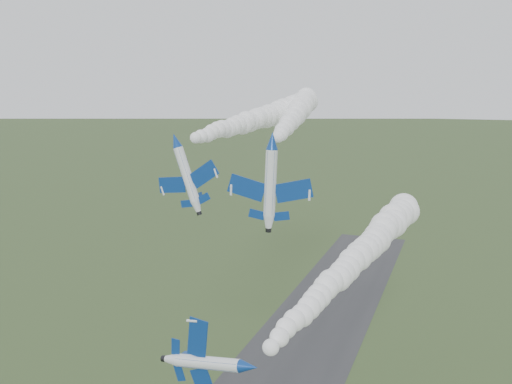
# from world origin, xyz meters

# --- Properties ---
(jet_lead) EXTENTS (3.95, 11.42, 9.33)m
(jet_lead) POSITION_xyz_m (12.72, -5.72, 30.08)
(jet_lead) COLOR white
(smoke_trail_jet_lead) EXTENTS (12.80, 65.59, 5.60)m
(smoke_trail_jet_lead) POSITION_xyz_m (17.03, 28.96, 31.78)
(smoke_trail_jet_lead) COLOR white
(jet_pair_left) EXTENTS (10.18, 12.86, 4.27)m
(jet_pair_left) POSITION_xyz_m (-9.65, 22.02, 48.93)
(jet_pair_left) COLOR white
(smoke_trail_jet_pair_left) EXTENTS (11.03, 60.94, 5.84)m
(smoke_trail_jet_pair_left) POSITION_xyz_m (-8.16, 55.12, 50.59)
(smoke_trail_jet_pair_left) COLOR white
(jet_pair_right) EXTENTS (11.97, 14.09, 3.50)m
(jet_pair_right) POSITION_xyz_m (6.22, 20.27, 49.58)
(jet_pair_right) COLOR white
(smoke_trail_jet_pair_right) EXTENTS (16.87, 61.47, 5.20)m
(smoke_trail_jet_pair_right) POSITION_xyz_m (-0.27, 54.15, 51.54)
(smoke_trail_jet_pair_right) COLOR white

